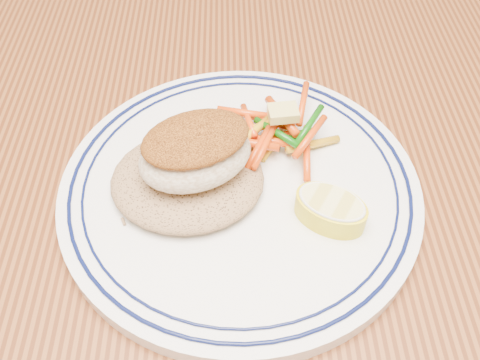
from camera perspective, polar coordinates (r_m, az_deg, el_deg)
name	(u,v)px	position (r m, az deg, el deg)	size (l,w,h in m)	color
dining_table	(275,298)	(0.51, 3.73, -12.44)	(1.50, 0.90, 0.75)	#542710
plate	(240,188)	(0.44, 0.00, -0.88)	(0.30, 0.30, 0.02)	white
rice_pilaf	(187,177)	(0.43, -5.65, 0.32)	(0.12, 0.11, 0.02)	olive
fish_fillet	(195,151)	(0.41, -4.77, 3.06)	(0.11, 0.09, 0.05)	beige
vegetable_pile	(273,132)	(0.46, 3.56, 5.14)	(0.11, 0.11, 0.03)	gold
butter_pat	(283,113)	(0.45, 4.62, 7.16)	(0.02, 0.02, 0.01)	#DACD6A
lemon_wedge	(331,209)	(0.41, 9.64, -3.03)	(0.07, 0.07, 0.02)	yellow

